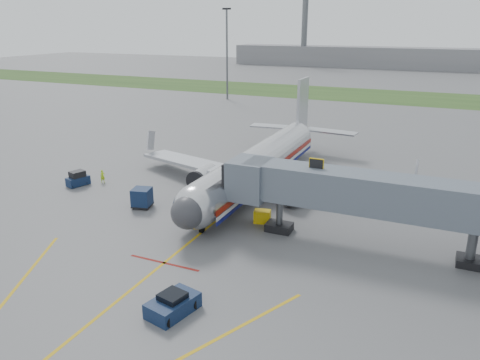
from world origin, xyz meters
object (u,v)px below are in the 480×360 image
at_px(pushback_tug, 173,304).
at_px(belt_loader, 222,190).
at_px(baggage_tug, 78,179).
at_px(airliner, 259,163).
at_px(ramp_worker, 103,176).

height_order(pushback_tug, belt_loader, belt_loader).
xyz_separation_m(pushback_tug, baggage_tug, (-22.44, 16.37, 0.18)).
bearing_deg(airliner, ramp_worker, -159.77).
relative_size(pushback_tug, baggage_tug, 1.36).
xyz_separation_m(airliner, belt_loader, (-2.51, -4.15, -2.13)).
height_order(pushback_tug, ramp_worker, ramp_worker).
height_order(baggage_tug, belt_loader, belt_loader).
distance_m(airliner, ramp_worker, 17.79).
xyz_separation_m(baggage_tug, belt_loader, (15.93, 3.90, -0.23)).
distance_m(airliner, belt_loader, 5.30).
bearing_deg(airliner, belt_loader, -121.19).
bearing_deg(airliner, baggage_tug, -156.43).
bearing_deg(ramp_worker, baggage_tug, 167.82).
height_order(pushback_tug, baggage_tug, baggage_tug).
bearing_deg(baggage_tug, ramp_worker, 46.33).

